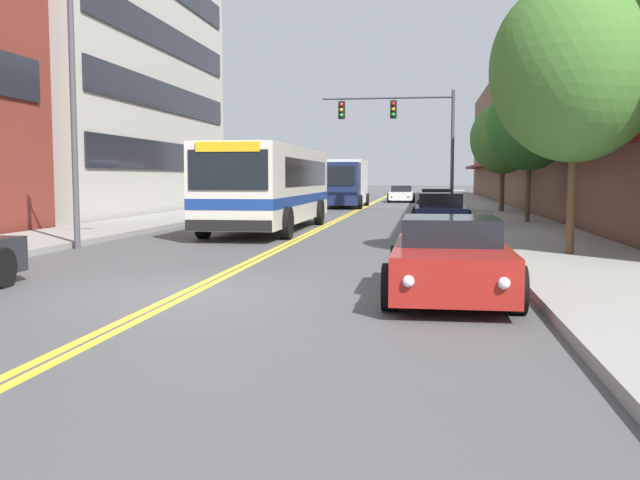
% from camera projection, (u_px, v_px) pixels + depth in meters
% --- Properties ---
extents(ground_plane, '(240.00, 240.00, 0.00)m').
position_uv_depth(ground_plane, '(368.00, 205.00, 48.23)').
color(ground_plane, '#4C4C4F').
extents(sidewalk_left, '(3.45, 106.00, 0.16)m').
position_uv_depth(sidewalk_left, '(264.00, 204.00, 49.28)').
color(sidewalk_left, gray).
rests_on(sidewalk_left, ground_plane).
extents(sidewalk_right, '(3.45, 106.00, 0.16)m').
position_uv_depth(sidewalk_right, '(477.00, 205.00, 47.17)').
color(sidewalk_right, gray).
rests_on(sidewalk_right, ground_plane).
extents(centre_line, '(0.34, 106.00, 0.01)m').
position_uv_depth(centre_line, '(368.00, 205.00, 48.23)').
color(centre_line, yellow).
rests_on(centre_line, ground_plane).
extents(storefront_row_right, '(9.10, 68.00, 10.11)m').
position_uv_depth(storefront_row_right, '(573.00, 128.00, 45.86)').
color(storefront_row_right, brown).
rests_on(storefront_row_right, ground_plane).
extents(city_bus, '(2.94, 11.16, 2.93)m').
position_uv_depth(city_bus, '(271.00, 184.00, 25.64)').
color(city_bus, silver).
rests_on(city_bus, ground_plane).
extents(car_black_parked_left_near, '(1.97, 4.66, 1.27)m').
position_uv_depth(car_black_parked_left_near, '(264.00, 203.00, 36.31)').
color(car_black_parked_left_near, black).
rests_on(car_black_parked_left_near, ground_plane).
extents(car_dark_grey_parked_left_mid, '(2.10, 4.48, 1.30)m').
position_uv_depth(car_dark_grey_parked_left_mid, '(290.00, 198.00, 44.03)').
color(car_dark_grey_parked_left_mid, '#38383D').
rests_on(car_dark_grey_parked_left_mid, ground_plane).
extents(car_red_parked_right_foreground, '(2.00, 4.39, 1.26)m').
position_uv_depth(car_red_parked_right_foreground, '(450.00, 259.00, 11.31)').
color(car_red_parked_right_foreground, maroon).
rests_on(car_red_parked_right_foreground, ground_plane).
extents(car_silver_parked_right_mid, '(2.06, 4.44, 1.31)m').
position_uv_depth(car_silver_parked_right_mid, '(437.00, 202.00, 37.10)').
color(car_silver_parked_right_mid, '#B7B7BC').
rests_on(car_silver_parked_right_mid, ground_plane).
extents(car_navy_parked_right_far, '(2.18, 4.20, 1.29)m').
position_uv_depth(car_navy_parked_right_far, '(440.00, 211.00, 27.69)').
color(car_navy_parked_right_far, '#19234C').
rests_on(car_navy_parked_right_far, ground_plane).
extents(car_white_moving_lead, '(2.03, 4.79, 1.26)m').
position_uv_depth(car_white_moving_lead, '(402.00, 194.00, 54.85)').
color(car_white_moving_lead, white).
rests_on(car_white_moving_lead, ground_plane).
extents(box_truck, '(2.68, 7.11, 3.00)m').
position_uv_depth(box_truck, '(345.00, 182.00, 45.03)').
color(box_truck, '#19234C').
rests_on(box_truck, ground_plane).
extents(traffic_signal_mast, '(6.89, 0.38, 6.36)m').
position_uv_depth(traffic_signal_mast, '(407.00, 126.00, 37.05)').
color(traffic_signal_mast, '#47474C').
rests_on(traffic_signal_mast, ground_plane).
extents(street_lamp_left_near, '(2.58, 0.28, 7.29)m').
position_uv_depth(street_lamp_left_near, '(87.00, 80.00, 18.50)').
color(street_lamp_left_near, '#47474C').
rests_on(street_lamp_left_near, ground_plane).
extents(street_tree_right_near, '(3.78, 3.78, 6.22)m').
position_uv_depth(street_tree_right_near, '(575.00, 69.00, 15.90)').
color(street_tree_right_near, brown).
rests_on(street_tree_right_near, sidewalk_right).
extents(street_tree_right_mid, '(3.27, 3.27, 5.59)m').
position_uv_depth(street_tree_right_mid, '(530.00, 124.00, 27.47)').
color(street_tree_right_mid, brown).
rests_on(street_tree_right_mid, sidewalk_right).
extents(street_tree_right_far, '(3.31, 3.31, 5.53)m').
position_uv_depth(street_tree_right_far, '(503.00, 138.00, 36.19)').
color(street_tree_right_far, brown).
rests_on(street_tree_right_far, sidewalk_right).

